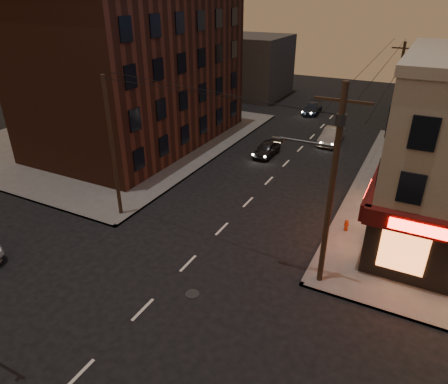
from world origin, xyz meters
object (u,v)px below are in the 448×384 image
Objects in this scene: sedan_mid at (331,136)px; fire_hydrant at (346,225)px; sedan_far at (312,109)px; sedan_near at (267,149)px.

sedan_mid is 16.50m from fire_hydrant.
fire_hydrant is (4.83, -15.77, -0.17)m from sedan_mid.
sedan_far is 26.94m from fire_hydrant.
sedan_far is (-4.63, 9.45, -0.11)m from sedan_mid.
sedan_far is at bearing 118.31° from sedan_mid.
sedan_near is 0.89× the size of sedan_far.
sedan_mid is 10.52m from sedan_far.
fire_hydrant is at bearing -45.95° from sedan_near.
sedan_near is at bearing 133.18° from fire_hydrant.
sedan_near is at bearing -91.48° from sedan_far.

